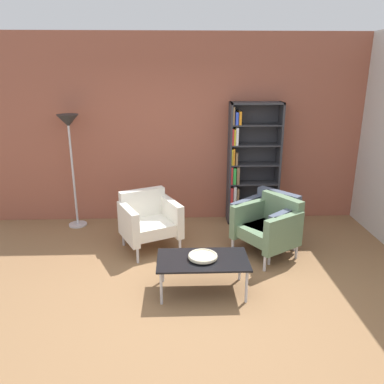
{
  "coord_description": "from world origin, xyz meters",
  "views": [
    {
      "loc": [
        -0.1,
        -3.64,
        2.4
      ],
      "look_at": [
        0.06,
        0.84,
        0.95
      ],
      "focal_mm": 36.31,
      "sensor_mm": 36.0,
      "label": 1
    }
  ],
  "objects_px": {
    "bookshelf_tall": "(249,165)",
    "coffee_table_low": "(203,262)",
    "floor_lamp_torchiere": "(69,134)",
    "armchair_spare_guest": "(269,225)",
    "decorative_bowl": "(203,256)",
    "armchair_by_bookshelf": "(149,219)",
    "armchair_corner_red": "(268,221)"
  },
  "relations": [
    {
      "from": "bookshelf_tall",
      "to": "coffee_table_low",
      "type": "height_order",
      "value": "bookshelf_tall"
    },
    {
      "from": "coffee_table_low",
      "to": "floor_lamp_torchiere",
      "type": "xyz_separation_m",
      "value": [
        -1.86,
        1.98,
        1.08
      ]
    },
    {
      "from": "coffee_table_low",
      "to": "armchair_spare_guest",
      "type": "height_order",
      "value": "armchair_spare_guest"
    },
    {
      "from": "decorative_bowl",
      "to": "armchair_spare_guest",
      "type": "xyz_separation_m",
      "value": [
        0.93,
        0.87,
        -0.02
      ]
    },
    {
      "from": "armchair_by_bookshelf",
      "to": "decorative_bowl",
      "type": "bearing_deg",
      "value": -84.96
    },
    {
      "from": "armchair_corner_red",
      "to": "floor_lamp_torchiere",
      "type": "distance_m",
      "value": 3.14
    },
    {
      "from": "armchair_spare_guest",
      "to": "floor_lamp_torchiere",
      "type": "bearing_deg",
      "value": -144.54
    },
    {
      "from": "coffee_table_low",
      "to": "decorative_bowl",
      "type": "xyz_separation_m",
      "value": [
        0.0,
        0.0,
        0.07
      ]
    },
    {
      "from": "bookshelf_tall",
      "to": "floor_lamp_torchiere",
      "type": "relative_size",
      "value": 1.09
    },
    {
      "from": "armchair_spare_guest",
      "to": "bookshelf_tall",
      "type": "bearing_deg",
      "value": 150.7
    },
    {
      "from": "decorative_bowl",
      "to": "armchair_by_bookshelf",
      "type": "xyz_separation_m",
      "value": [
        -0.67,
        1.14,
        -0.02
      ]
    },
    {
      "from": "bookshelf_tall",
      "to": "armchair_spare_guest",
      "type": "relative_size",
      "value": 2.02
    },
    {
      "from": "coffee_table_low",
      "to": "decorative_bowl",
      "type": "height_order",
      "value": "decorative_bowl"
    },
    {
      "from": "armchair_by_bookshelf",
      "to": "bookshelf_tall",
      "type": "bearing_deg",
      "value": 6.73
    },
    {
      "from": "decorative_bowl",
      "to": "bookshelf_tall",
      "type": "bearing_deg",
      "value": 67.87
    },
    {
      "from": "armchair_by_bookshelf",
      "to": "coffee_table_low",
      "type": "bearing_deg",
      "value": -84.96
    },
    {
      "from": "armchair_corner_red",
      "to": "decorative_bowl",
      "type": "bearing_deg",
      "value": -83.81
    },
    {
      "from": "armchair_spare_guest",
      "to": "armchair_corner_red",
      "type": "xyz_separation_m",
      "value": [
        0.02,
        0.17,
        0.0
      ]
    },
    {
      "from": "coffee_table_low",
      "to": "floor_lamp_torchiere",
      "type": "bearing_deg",
      "value": 133.23
    },
    {
      "from": "decorative_bowl",
      "to": "armchair_corner_red",
      "type": "bearing_deg",
      "value": 47.71
    },
    {
      "from": "bookshelf_tall",
      "to": "coffee_table_low",
      "type": "relative_size",
      "value": 1.9
    },
    {
      "from": "coffee_table_low",
      "to": "floor_lamp_torchiere",
      "type": "relative_size",
      "value": 0.57
    },
    {
      "from": "decorative_bowl",
      "to": "floor_lamp_torchiere",
      "type": "bearing_deg",
      "value": 133.23
    },
    {
      "from": "armchair_spare_guest",
      "to": "decorative_bowl",
      "type": "bearing_deg",
      "value": -79.61
    },
    {
      "from": "bookshelf_tall",
      "to": "floor_lamp_torchiere",
      "type": "distance_m",
      "value": 2.76
    },
    {
      "from": "armchair_spare_guest",
      "to": "floor_lamp_torchiere",
      "type": "relative_size",
      "value": 0.54
    },
    {
      "from": "bookshelf_tall",
      "to": "decorative_bowl",
      "type": "relative_size",
      "value": 5.94
    },
    {
      "from": "armchair_corner_red",
      "to": "floor_lamp_torchiere",
      "type": "height_order",
      "value": "floor_lamp_torchiere"
    },
    {
      "from": "bookshelf_tall",
      "to": "armchair_by_bookshelf",
      "type": "distance_m",
      "value": 1.87
    },
    {
      "from": "armchair_spare_guest",
      "to": "floor_lamp_torchiere",
      "type": "xyz_separation_m",
      "value": [
        -2.79,
        1.11,
        1.03
      ]
    },
    {
      "from": "decorative_bowl",
      "to": "armchair_corner_red",
      "type": "relative_size",
      "value": 0.34
    },
    {
      "from": "bookshelf_tall",
      "to": "floor_lamp_torchiere",
      "type": "xyz_separation_m",
      "value": [
        -2.71,
        -0.11,
        0.51
      ]
    }
  ]
}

